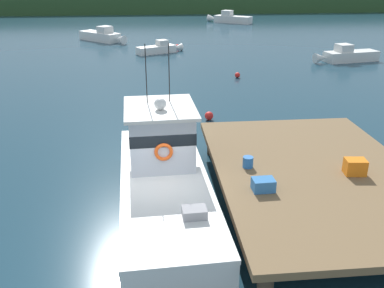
{
  "coord_description": "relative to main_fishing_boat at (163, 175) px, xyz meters",
  "views": [
    {
      "loc": [
        -0.06,
        -11.08,
        6.87
      ],
      "look_at": [
        1.2,
        1.89,
        1.4
      ],
      "focal_mm": 39.42,
      "sensor_mm": 36.0,
      "label": 1
    }
  ],
  "objects": [
    {
      "name": "mooring_buoy_channel_marker",
      "position": [
        2.19,
        27.45,
        -0.81
      ],
      "size": [
        0.39,
        0.39,
        0.39
      ],
      "primitive_type": "sphere",
      "color": "red",
      "rests_on": "ground"
    },
    {
      "name": "far_shoreline",
      "position": [
        -0.17,
        61.55,
        0.19
      ],
      "size": [
        120.0,
        8.0,
        2.4
      ],
      "primitive_type": "cube",
      "color": "#284723",
      "rests_on": "ground"
    },
    {
      "name": "crate_single_by_cleat",
      "position": [
        5.65,
        -0.84,
        0.43
      ],
      "size": [
        0.64,
        0.5,
        0.47
      ],
      "primitive_type": "cube",
      "rotation": [
        0.0,
        0.0,
        -0.1
      ],
      "color": "orange",
      "rests_on": "dock"
    },
    {
      "name": "moored_boat_off_the_point",
      "position": [
        10.5,
        46.25,
        -0.46
      ],
      "size": [
        5.8,
        4.61,
        1.58
      ],
      "color": "silver",
      "rests_on": "ground"
    },
    {
      "name": "ground_plane",
      "position": [
        -0.17,
        -0.45,
        -1.01
      ],
      "size": [
        200.0,
        200.0,
        0.0
      ],
      "primitive_type": "plane",
      "color": "#193847"
    },
    {
      "name": "dock",
      "position": [
        4.63,
        -0.45,
        0.07
      ],
      "size": [
        6.0,
        9.0,
        1.2
      ],
      "color": "#4C3D2D",
      "rests_on": "ground"
    },
    {
      "name": "mooring_buoy_spare_mooring",
      "position": [
        5.52,
        15.98,
        -0.83
      ],
      "size": [
        0.36,
        0.36,
        0.36
      ],
      "primitive_type": "sphere",
      "color": "red",
      "rests_on": "ground"
    },
    {
      "name": "mooring_buoy_outer",
      "position": [
        2.47,
        7.71,
        -0.8
      ],
      "size": [
        0.42,
        0.42,
        0.42
      ],
      "primitive_type": "sphere",
      "color": "red",
      "rests_on": "ground"
    },
    {
      "name": "main_fishing_boat",
      "position": [
        0.0,
        0.0,
        0.0
      ],
      "size": [
        2.91,
        9.87,
        4.8
      ],
      "color": "white",
      "rests_on": "ground"
    },
    {
      "name": "moored_boat_near_channel",
      "position": [
        0.51,
        25.43,
        -0.63
      ],
      "size": [
        4.21,
        2.7,
        1.09
      ],
      "color": "white",
      "rests_on": "ground"
    },
    {
      "name": "bait_bucket",
      "position": [
        2.6,
        -0.08,
        0.36
      ],
      "size": [
        0.32,
        0.32,
        0.34
      ],
      "primitive_type": "cylinder",
      "color": "#2866B2",
      "rests_on": "dock"
    },
    {
      "name": "moored_boat_outer_mooring",
      "position": [
        15.15,
        20.4,
        -0.54
      ],
      "size": [
        5.47,
        2.11,
        1.37
      ],
      "color": "silver",
      "rests_on": "ground"
    },
    {
      "name": "crate_stack_near_edge",
      "position": [
        2.7,
        -1.56,
        0.36
      ],
      "size": [
        0.61,
        0.46,
        0.34
      ],
      "primitive_type": "cube",
      "rotation": [
        0.0,
        0.0,
        0.03
      ],
      "color": "#3370B2",
      "rests_on": "dock"
    },
    {
      "name": "moored_boat_mid_harbor",
      "position": [
        -4.99,
        32.33,
        -0.49
      ],
      "size": [
        5.06,
        4.96,
        1.5
      ],
      "color": "white",
      "rests_on": "ground"
    }
  ]
}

